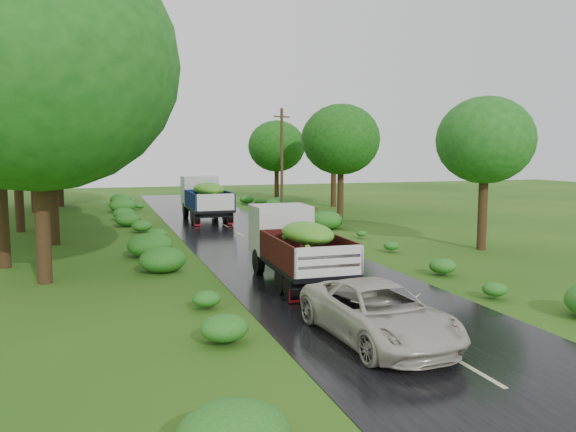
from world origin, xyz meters
name	(u,v)px	position (x,y,z in m)	size (l,w,h in m)	color
ground	(383,318)	(0.00, 0.00, 0.00)	(120.00, 120.00, 0.00)	#1D470F
road	(315,278)	(0.00, 5.00, 0.01)	(6.50, 80.00, 0.02)	black
road_lines	(305,272)	(0.00, 6.00, 0.02)	(0.12, 69.60, 0.00)	#BFB78C
truck_near	(295,241)	(-0.85, 4.69, 1.39)	(2.23, 5.92, 2.46)	black
truck_far	(205,196)	(-0.65, 22.93, 1.57)	(2.38, 6.61, 2.78)	black
car	(378,312)	(-1.00, -1.60, 0.69)	(2.21, 4.79, 1.33)	beige
utility_pole	(282,163)	(4.25, 21.90, 3.71)	(1.21, 0.53, 7.20)	#382616
trees_left	(35,110)	(-10.33, 21.83, 6.76)	(7.04, 33.00, 9.50)	black
trees_right	(336,143)	(9.15, 24.45, 5.08)	(5.83, 30.87, 6.93)	black
shrubs	(250,233)	(0.00, 14.00, 0.35)	(11.90, 44.00, 0.70)	#18691F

